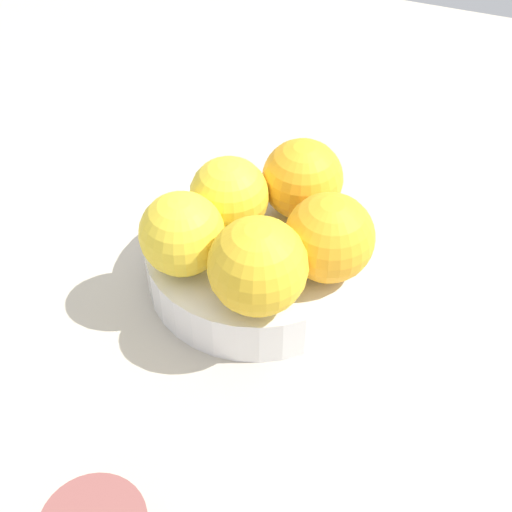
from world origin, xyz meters
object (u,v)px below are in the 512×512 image
(orange_in_bowl_3, at_px, (258,266))
(orange_in_bowl_4, at_px, (229,196))
(orange_in_bowl_0, at_px, (182,234))
(orange_in_bowl_2, at_px, (329,238))
(fruit_bowl, at_px, (256,260))
(orange_in_bowl_1, at_px, (302,179))

(orange_in_bowl_3, height_order, orange_in_bowl_4, orange_in_bowl_3)
(orange_in_bowl_0, height_order, orange_in_bowl_2, orange_in_bowl_2)
(fruit_bowl, distance_m, orange_in_bowl_1, 0.08)
(fruit_bowl, bearing_deg, orange_in_bowl_2, -99.38)
(orange_in_bowl_4, bearing_deg, fruit_bowl, -110.58)
(fruit_bowl, relative_size, orange_in_bowl_1, 2.71)
(orange_in_bowl_3, bearing_deg, fruit_bowl, 22.19)
(orange_in_bowl_0, xyz_separation_m, orange_in_bowl_1, (0.09, -0.06, 0.00))
(orange_in_bowl_0, distance_m, orange_in_bowl_1, 0.11)
(orange_in_bowl_1, distance_m, orange_in_bowl_2, 0.07)
(orange_in_bowl_2, xyz_separation_m, orange_in_bowl_3, (-0.05, 0.04, 0.00))
(orange_in_bowl_0, height_order, orange_in_bowl_1, orange_in_bowl_1)
(orange_in_bowl_0, xyz_separation_m, orange_in_bowl_2, (0.03, -0.10, 0.00))
(fruit_bowl, xyz_separation_m, orange_in_bowl_1, (0.05, -0.02, 0.05))
(fruit_bowl, height_order, orange_in_bowl_4, orange_in_bowl_4)
(orange_in_bowl_1, relative_size, orange_in_bowl_4, 1.04)
(orange_in_bowl_1, bearing_deg, orange_in_bowl_4, 129.28)
(orange_in_bowl_2, bearing_deg, orange_in_bowl_0, 107.93)
(orange_in_bowl_0, distance_m, orange_in_bowl_3, 0.07)
(orange_in_bowl_3, relative_size, orange_in_bowl_4, 1.14)
(orange_in_bowl_1, distance_m, orange_in_bowl_3, 0.11)
(fruit_bowl, relative_size, orange_in_bowl_4, 2.82)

